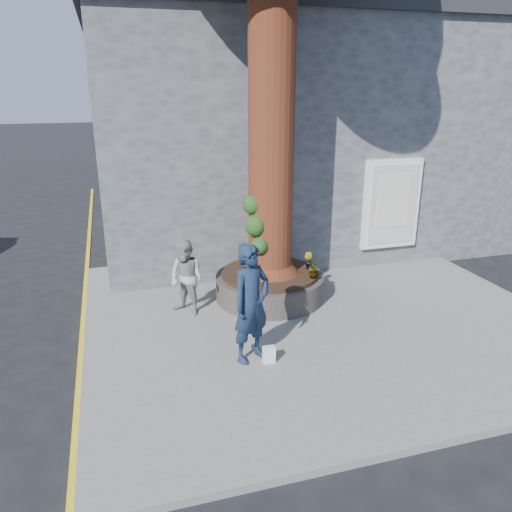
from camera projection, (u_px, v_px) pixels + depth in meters
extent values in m
plane|color=black|center=(262.00, 353.00, 8.78)|extent=(120.00, 120.00, 0.00)
cube|color=slate|center=(318.00, 315.00, 10.07)|extent=(9.00, 8.00, 0.12)
cube|color=yellow|center=(81.00, 350.00, 8.87)|extent=(0.10, 30.00, 0.01)
cube|color=#4D4F52|center=(271.00, 136.00, 15.00)|extent=(10.00, 8.00, 6.00)
cube|color=black|center=(272.00, 21.00, 13.97)|extent=(10.30, 8.30, 0.30)
cube|color=white|center=(391.00, 204.00, 12.23)|extent=(1.50, 0.12, 2.20)
cube|color=silver|center=(393.00, 205.00, 12.18)|extent=(1.25, 0.04, 1.95)
cube|color=silver|center=(393.00, 201.00, 12.13)|extent=(0.90, 0.02, 1.30)
cube|color=#4D4F52|center=(491.00, 130.00, 17.16)|extent=(6.00, 8.00, 6.00)
cylinder|color=black|center=(270.00, 286.00, 10.69)|extent=(2.30, 2.30, 0.52)
cylinder|color=black|center=(270.00, 273.00, 10.59)|extent=(2.04, 2.04, 0.08)
cylinder|color=#4F2713|center=(272.00, 85.00, 9.35)|extent=(0.90, 0.90, 7.50)
cone|color=#4F2713|center=(270.00, 256.00, 10.46)|extent=(1.24, 1.24, 0.70)
sphere|color=#123613|center=(255.00, 225.00, 9.93)|extent=(0.44, 0.44, 0.44)
sphere|color=#123613|center=(260.00, 246.00, 9.99)|extent=(0.36, 0.36, 0.36)
sphere|color=#123613|center=(253.00, 204.00, 9.91)|extent=(0.40, 0.40, 0.40)
imported|color=#16243C|center=(251.00, 303.00, 8.06)|extent=(0.87, 0.76, 2.01)
imported|color=#9C9996|center=(186.00, 278.00, 9.79)|extent=(0.92, 0.94, 1.52)
cube|color=white|center=(269.00, 354.00, 8.23)|extent=(0.20, 0.12, 0.28)
imported|color=gray|center=(278.00, 256.00, 10.93)|extent=(0.24, 0.26, 0.40)
imported|color=gray|center=(308.00, 261.00, 10.70)|extent=(0.25, 0.25, 0.36)
imported|color=gray|center=(313.00, 271.00, 10.18)|extent=(0.23, 0.23, 0.32)
imported|color=gray|center=(314.00, 266.00, 10.43)|extent=(0.35, 0.36, 0.30)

